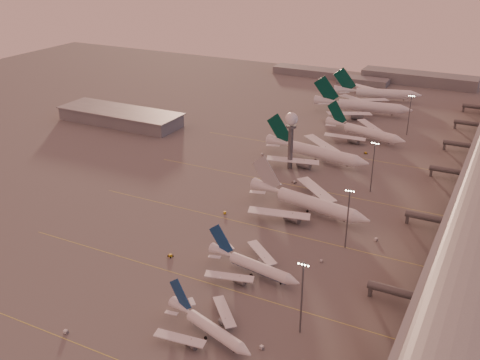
% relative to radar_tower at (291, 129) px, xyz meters
% --- Properties ---
extents(ground, '(700.00, 700.00, 0.00)m').
position_rel_radar_tower_xyz_m(ground, '(-5.00, -120.00, -20.95)').
color(ground, '#605D5D').
rests_on(ground, ground).
extents(taxiway_markings, '(180.00, 185.25, 0.02)m').
position_rel_radar_tower_xyz_m(taxiway_markings, '(25.00, -64.00, -20.94)').
color(taxiway_markings, '#E0DB4F').
rests_on(taxiway_markings, ground).
extents(hangar, '(82.00, 27.00, 8.50)m').
position_rel_radar_tower_xyz_m(hangar, '(-125.00, 20.00, -16.63)').
color(hangar, slate).
rests_on(hangar, ground).
extents(radar_tower, '(6.40, 6.40, 31.10)m').
position_rel_radar_tower_xyz_m(radar_tower, '(0.00, 0.00, 0.00)').
color(radar_tower, '#56585D').
rests_on(radar_tower, ground).
extents(mast_a, '(3.60, 0.56, 25.00)m').
position_rel_radar_tower_xyz_m(mast_a, '(53.00, -120.00, -7.21)').
color(mast_a, '#56585D').
rests_on(mast_a, ground).
extents(mast_b, '(3.60, 0.56, 25.00)m').
position_rel_radar_tower_xyz_m(mast_b, '(50.00, -65.00, -7.21)').
color(mast_b, '#56585D').
rests_on(mast_b, ground).
extents(mast_c, '(3.60, 0.56, 25.00)m').
position_rel_radar_tower_xyz_m(mast_c, '(45.00, -10.00, -7.21)').
color(mast_c, '#56585D').
rests_on(mast_c, ground).
extents(mast_d, '(3.60, 0.56, 25.00)m').
position_rel_radar_tower_xyz_m(mast_d, '(43.00, 80.00, -7.21)').
color(mast_d, '#56585D').
rests_on(mast_d, ground).
extents(distant_horizon, '(165.00, 37.50, 9.00)m').
position_rel_radar_tower_xyz_m(distant_horizon, '(-2.38, 205.14, -17.06)').
color(distant_horizon, slate).
rests_on(distant_horizon, ground).
extents(narrowbody_near, '(34.38, 27.00, 13.88)m').
position_rel_radar_tower_xyz_m(narrowbody_near, '(29.40, -134.27, -18.14)').
color(narrowbody_near, white).
rests_on(narrowbody_near, ground).
extents(narrowbody_mid, '(38.70, 30.65, 15.21)m').
position_rel_radar_tower_xyz_m(narrowbody_mid, '(26.52, -98.07, -17.87)').
color(narrowbody_mid, white).
rests_on(narrowbody_mid, ground).
extents(widebody_white, '(58.71, 46.62, 20.84)m').
position_rel_radar_tower_xyz_m(widebody_white, '(26.61, -43.63, -17.34)').
color(widebody_white, white).
rests_on(widebody_white, ground).
extents(greentail_a, '(60.82, 48.80, 22.17)m').
position_rel_radar_tower_xyz_m(greentail_a, '(9.00, 14.65, -17.03)').
color(greentail_a, white).
rests_on(greentail_a, ground).
extents(greentail_b, '(52.19, 41.54, 19.50)m').
position_rel_radar_tower_xyz_m(greentail_b, '(22.32, 60.72, -17.51)').
color(greentail_b, white).
rests_on(greentail_b, ground).
extents(greentail_c, '(66.17, 53.18, 24.06)m').
position_rel_radar_tower_xyz_m(greentail_c, '(7.18, 109.07, -16.70)').
color(greentail_c, white).
rests_on(greentail_c, ground).
extents(greentail_d, '(62.06, 49.53, 22.95)m').
position_rel_radar_tower_xyz_m(greentail_d, '(7.43, 146.96, -16.90)').
color(greentail_d, white).
rests_on(greentail_d, ground).
extents(gsv_truck_a, '(6.28, 3.07, 2.43)m').
position_rel_radar_tower_xyz_m(gsv_truck_a, '(-9.57, -152.96, -19.71)').
color(gsv_truck_a, silver).
rests_on(gsv_truck_a, ground).
extents(gsv_catering_a, '(5.55, 3.62, 4.20)m').
position_rel_radar_tower_xyz_m(gsv_catering_a, '(46.00, -132.19, -18.85)').
color(gsv_catering_a, silver).
rests_on(gsv_catering_a, ground).
extents(gsv_tug_mid, '(4.20, 3.17, 1.07)m').
position_rel_radar_tower_xyz_m(gsv_tug_mid, '(-6.20, -101.69, -20.40)').
color(gsv_tug_mid, gold).
rests_on(gsv_tug_mid, ground).
extents(gsv_truck_b, '(5.16, 3.05, 1.97)m').
position_rel_radar_tower_xyz_m(gsv_truck_b, '(45.75, -79.22, -19.95)').
color(gsv_truck_b, silver).
rests_on(gsv_truck_b, ground).
extents(gsv_truck_c, '(5.89, 4.72, 2.29)m').
position_rel_radar_tower_xyz_m(gsv_truck_c, '(-4.54, -61.15, -19.78)').
color(gsv_truck_c, gold).
rests_on(gsv_truck_c, ground).
extents(gsv_catering_b, '(5.74, 4.06, 4.31)m').
position_rel_radar_tower_xyz_m(gsv_catering_b, '(59.46, -54.43, -18.79)').
color(gsv_catering_b, silver).
rests_on(gsv_catering_b, ground).
extents(gsv_tug_far, '(3.40, 4.16, 1.03)m').
position_rel_radar_tower_xyz_m(gsv_tug_far, '(9.47, -17.29, -20.42)').
color(gsv_tug_far, silver).
rests_on(gsv_tug_far, ground).
extents(gsv_truck_d, '(2.52, 4.95, 1.90)m').
position_rel_radar_tower_xyz_m(gsv_truck_d, '(-20.51, 10.42, -19.98)').
color(gsv_truck_d, silver).
rests_on(gsv_truck_d, ground).
extents(gsv_tug_hangar, '(3.93, 3.55, 0.96)m').
position_rel_radar_tower_xyz_m(gsv_tug_hangar, '(29.64, 37.39, -20.45)').
color(gsv_tug_hangar, gold).
rests_on(gsv_tug_hangar, ground).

